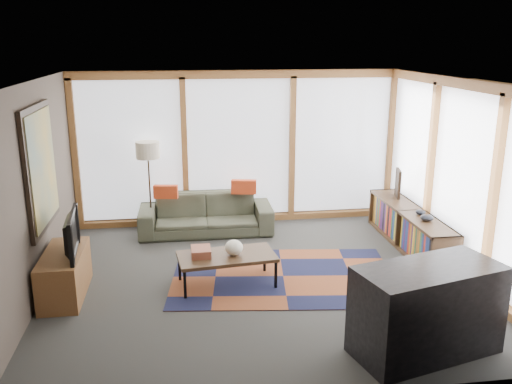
{
  "coord_description": "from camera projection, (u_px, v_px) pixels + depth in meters",
  "views": [
    {
      "loc": [
        -0.99,
        -6.54,
        3.08
      ],
      "look_at": [
        0.0,
        0.4,
        1.1
      ],
      "focal_mm": 38.0,
      "sensor_mm": 36.0,
      "label": 1
    }
  ],
  "objects": [
    {
      "name": "ground",
      "position": [
        260.0,
        280.0,
        7.2
      ],
      "size": [
        5.5,
        5.5,
        0.0
      ],
      "primitive_type": "plane",
      "color": "#2D2D2A",
      "rests_on": "ground"
    },
    {
      "name": "room_envelope",
      "position": [
        290.0,
        156.0,
        7.39
      ],
      "size": [
        5.52,
        5.02,
        2.62
      ],
      "color": "#494037",
      "rests_on": "ground"
    },
    {
      "name": "rug",
      "position": [
        283.0,
        276.0,
        7.28
      ],
      "size": [
        3.16,
        2.25,
        0.01
      ],
      "primitive_type": "cube",
      "rotation": [
        0.0,
        0.0,
        -0.12
      ],
      "color": "brown",
      "rests_on": "ground"
    },
    {
      "name": "sofa",
      "position": [
        206.0,
        214.0,
        8.89
      ],
      "size": [
        2.17,
        0.88,
        0.63
      ],
      "primitive_type": "imported",
      "rotation": [
        0.0,
        0.0,
        -0.02
      ],
      "color": "#343729",
      "rests_on": "ground"
    },
    {
      "name": "pillow_left",
      "position": [
        166.0,
        192.0,
        8.65
      ],
      "size": [
        0.4,
        0.17,
        0.21
      ],
      "primitive_type": "cube",
      "rotation": [
        0.0,
        0.0,
        -0.15
      ],
      "color": "#BA3B19",
      "rests_on": "sofa"
    },
    {
      "name": "pillow_right",
      "position": [
        244.0,
        187.0,
        8.9
      ],
      "size": [
        0.43,
        0.2,
        0.23
      ],
      "primitive_type": "cube",
      "rotation": [
        0.0,
        0.0,
        -0.2
      ],
      "color": "#BA3B19",
      "rests_on": "sofa"
    },
    {
      "name": "floor_lamp",
      "position": [
        150.0,
        188.0,
        8.75
      ],
      "size": [
        0.38,
        0.38,
        1.53
      ],
      "primitive_type": null,
      "color": "#312419",
      "rests_on": "ground"
    },
    {
      "name": "coffee_table",
      "position": [
        227.0,
        270.0,
        7.0
      ],
      "size": [
        1.3,
        0.76,
        0.41
      ],
      "primitive_type": null,
      "rotation": [
        0.0,
        0.0,
        0.11
      ],
      "color": "#341F16",
      "rests_on": "ground"
    },
    {
      "name": "book_stack",
      "position": [
        201.0,
        252.0,
        6.91
      ],
      "size": [
        0.25,
        0.31,
        0.1
      ],
      "primitive_type": "cube",
      "rotation": [
        0.0,
        0.0,
        0.01
      ],
      "color": "brown",
      "rests_on": "coffee_table"
    },
    {
      "name": "vase",
      "position": [
        234.0,
        248.0,
        6.92
      ],
      "size": [
        0.24,
        0.24,
        0.2
      ],
      "primitive_type": "ellipsoid",
      "rotation": [
        0.0,
        0.0,
        -0.04
      ],
      "color": "white",
      "rests_on": "coffee_table"
    },
    {
      "name": "bookshelf",
      "position": [
        409.0,
        229.0,
        8.26
      ],
      "size": [
        0.43,
        2.39,
        0.6
      ],
      "primitive_type": null,
      "color": "#341F16",
      "rests_on": "ground"
    },
    {
      "name": "bowl_a",
      "position": [
        427.0,
        218.0,
        7.68
      ],
      "size": [
        0.19,
        0.19,
        0.09
      ],
      "primitive_type": "ellipsoid",
      "rotation": [
        0.0,
        0.0,
        0.0
      ],
      "color": "black",
      "rests_on": "bookshelf"
    },
    {
      "name": "bowl_b",
      "position": [
        420.0,
        212.0,
        7.95
      ],
      "size": [
        0.18,
        0.18,
        0.07
      ],
      "primitive_type": "ellipsoid",
      "rotation": [
        0.0,
        0.0,
        0.26
      ],
      "color": "black",
      "rests_on": "bookshelf"
    },
    {
      "name": "shelf_picture",
      "position": [
        398.0,
        183.0,
        8.8
      ],
      "size": [
        0.13,
        0.35,
        0.46
      ],
      "primitive_type": "cube",
      "rotation": [
        0.0,
        0.0,
        -0.25
      ],
      "color": "black",
      "rests_on": "bookshelf"
    },
    {
      "name": "tv_console",
      "position": [
        65.0,
        274.0,
        6.69
      ],
      "size": [
        0.47,
        1.13,
        0.56
      ],
      "primitive_type": "cube",
      "color": "brown",
      "rests_on": "ground"
    },
    {
      "name": "television",
      "position": [
        66.0,
        234.0,
        6.51
      ],
      "size": [
        0.19,
        0.9,
        0.51
      ],
      "primitive_type": "imported",
      "rotation": [
        0.0,
        0.0,
        1.66
      ],
      "color": "black",
      "rests_on": "tv_console"
    },
    {
      "name": "bar_counter",
      "position": [
        427.0,
        310.0,
        5.43
      ],
      "size": [
        1.59,
        1.04,
        0.93
      ],
      "primitive_type": "cube",
      "rotation": [
        0.0,
        0.0,
        0.26
      ],
      "color": "black",
      "rests_on": "ground"
    }
  ]
}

